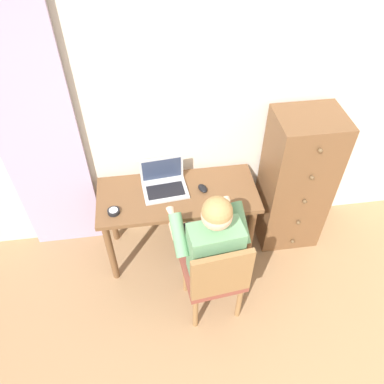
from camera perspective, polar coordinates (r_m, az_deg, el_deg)
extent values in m
cube|color=beige|center=(2.93, 4.94, 12.74)|extent=(4.80, 0.05, 2.50)
cube|color=#B29EBC|center=(3.01, -21.88, 6.58)|extent=(0.60, 0.03, 2.17)
cube|color=brown|center=(2.96, -2.19, -0.44)|extent=(1.25, 0.54, 0.03)
cylinder|color=brown|center=(3.11, -12.08, -8.83)|extent=(0.06, 0.06, 0.68)
cylinder|color=brown|center=(3.18, 8.68, -6.62)|extent=(0.06, 0.06, 0.68)
cylinder|color=brown|center=(3.38, -12.01, -3.13)|extent=(0.06, 0.06, 0.68)
cylinder|color=brown|center=(3.44, 6.98, -1.21)|extent=(0.06, 0.06, 0.68)
cube|color=brown|center=(3.26, 15.26, 1.46)|extent=(0.51, 0.42, 1.28)
sphere|color=brown|center=(3.49, 14.87, -7.19)|extent=(0.04, 0.04, 0.04)
sphere|color=brown|center=(3.30, 15.68, -4.45)|extent=(0.04, 0.04, 0.04)
sphere|color=brown|center=(3.12, 16.58, -1.38)|extent=(0.04, 0.04, 0.04)
sphere|color=brown|center=(2.94, 17.58, 2.07)|extent=(0.04, 0.04, 0.04)
sphere|color=brown|center=(2.78, 18.72, 5.92)|extent=(0.04, 0.04, 0.04)
cube|color=brown|center=(2.85, 3.11, -11.97)|extent=(0.46, 0.44, 0.05)
cube|color=olive|center=(2.56, 4.47, -12.36)|extent=(0.42, 0.08, 0.42)
cylinder|color=olive|center=(3.15, 5.15, -11.15)|extent=(0.04, 0.04, 0.40)
cylinder|color=olive|center=(3.09, -1.00, -12.46)|extent=(0.04, 0.04, 0.40)
cylinder|color=olive|center=(3.00, 7.08, -16.05)|extent=(0.04, 0.04, 0.40)
cylinder|color=olive|center=(2.94, 0.52, -17.58)|extent=(0.04, 0.04, 0.40)
cylinder|color=#33384C|center=(2.95, 3.67, -7.64)|extent=(0.18, 0.41, 0.14)
cylinder|color=#33384C|center=(2.92, 0.25, -8.34)|extent=(0.18, 0.41, 0.14)
cylinder|color=#33384C|center=(3.25, 2.46, -7.42)|extent=(0.11, 0.11, 0.47)
cylinder|color=#33384C|center=(3.22, -0.65, -8.04)|extent=(0.11, 0.11, 0.47)
cube|color=#609366|center=(2.62, 3.45, -8.85)|extent=(0.38, 0.24, 0.46)
cylinder|color=#609366|center=(2.68, 7.26, -4.64)|extent=(0.12, 0.31, 0.25)
cylinder|color=#609366|center=(2.59, -1.99, -6.48)|extent=(0.12, 0.31, 0.25)
cylinder|color=#DBAD8E|center=(2.88, 5.77, -3.08)|extent=(0.10, 0.27, 0.11)
cylinder|color=#DBAD8E|center=(2.80, -2.84, -4.72)|extent=(0.10, 0.27, 0.11)
sphere|color=#DBAD8E|center=(2.34, 3.76, -3.45)|extent=(0.20, 0.20, 0.20)
sphere|color=#9E7A47|center=(2.32, 3.79, -2.96)|extent=(0.20, 0.20, 0.20)
cube|color=#B7BABF|center=(2.96, -4.03, 0.21)|extent=(0.36, 0.27, 0.02)
cube|color=black|center=(2.95, -4.00, 0.23)|extent=(0.30, 0.18, 0.00)
cube|color=#B7BABF|center=(2.97, -4.58, 3.50)|extent=(0.34, 0.04, 0.22)
cube|color=#2D3851|center=(2.97, -4.56, 3.42)|extent=(0.30, 0.03, 0.18)
ellipsoid|color=black|center=(2.96, 1.61, 0.56)|extent=(0.09, 0.11, 0.03)
cylinder|color=black|center=(2.86, -11.69, -2.88)|extent=(0.09, 0.09, 0.03)
cylinder|color=silver|center=(2.84, -11.73, -2.67)|extent=(0.06, 0.06, 0.00)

